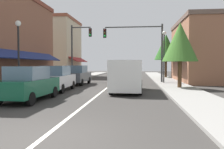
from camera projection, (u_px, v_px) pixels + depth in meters
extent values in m
plane|color=#33302D|center=(114.00, 83.00, 23.63)|extent=(80.00, 80.00, 0.00)
cube|color=gray|center=(62.00, 81.00, 24.22)|extent=(2.60, 56.00, 0.12)
cube|color=gray|center=(168.00, 82.00, 23.04)|extent=(2.60, 56.00, 0.12)
cube|color=silver|center=(114.00, 82.00, 23.63)|extent=(0.14, 52.00, 0.01)
cube|color=slate|center=(21.00, 70.00, 18.34)|extent=(0.08, 10.64, 1.80)
cube|color=navy|center=(28.00, 55.00, 18.23)|extent=(1.27, 11.76, 0.73)
cube|color=slate|center=(37.00, 26.00, 21.23)|extent=(0.08, 1.10, 1.30)
cube|color=#8E5B42|center=(200.00, 53.00, 24.51)|extent=(4.55, 10.00, 6.14)
cube|color=brown|center=(201.00, 22.00, 24.36)|extent=(4.75, 10.20, 0.40)
cube|color=slate|center=(179.00, 69.00, 24.82)|extent=(0.08, 7.60, 1.80)
cube|color=navy|center=(173.00, 58.00, 24.83)|extent=(1.27, 8.40, 0.73)
cube|color=slate|center=(183.00, 38.00, 22.50)|extent=(0.08, 1.10, 1.30)
cube|color=slate|center=(176.00, 43.00, 26.87)|extent=(0.08, 1.10, 1.30)
cube|color=#BCAD8E|center=(60.00, 50.00, 34.37)|extent=(4.73, 8.00, 8.18)
cube|color=brown|center=(59.00, 21.00, 34.18)|extent=(4.93, 8.20, 0.40)
cube|color=slate|center=(75.00, 68.00, 34.24)|extent=(0.08, 6.08, 1.80)
cube|color=maroon|center=(79.00, 59.00, 34.12)|extent=(1.27, 6.72, 0.73)
cube|color=slate|center=(71.00, 36.00, 32.29)|extent=(0.08, 1.10, 1.30)
cube|color=slate|center=(78.00, 39.00, 35.79)|extent=(0.08, 1.10, 1.30)
cube|color=#0F4C33|center=(29.00, 87.00, 11.71)|extent=(1.84, 4.15, 0.80)
cube|color=slate|center=(28.00, 73.00, 11.58)|extent=(1.58, 2.04, 0.66)
cylinder|color=black|center=(28.00, 91.00, 13.18)|extent=(0.22, 0.63, 0.62)
cylinder|color=black|center=(54.00, 92.00, 12.96)|extent=(0.22, 0.63, 0.62)
cylinder|color=black|center=(31.00, 99.00, 10.28)|extent=(0.22, 0.63, 0.62)
cube|color=#B7BABF|center=(57.00, 81.00, 16.07)|extent=(1.81, 4.14, 0.80)
cube|color=slate|center=(56.00, 70.00, 15.94)|extent=(1.56, 2.03, 0.66)
cylinder|color=black|center=(52.00, 85.00, 17.50)|extent=(0.21, 0.62, 0.62)
cylinder|color=black|center=(73.00, 85.00, 17.37)|extent=(0.21, 0.62, 0.62)
cylinder|color=black|center=(38.00, 88.00, 14.81)|extent=(0.21, 0.62, 0.62)
cylinder|color=black|center=(62.00, 89.00, 14.67)|extent=(0.21, 0.62, 0.62)
cube|color=#4C5156|center=(77.00, 77.00, 21.25)|extent=(1.84, 4.15, 0.80)
cube|color=slate|center=(77.00, 69.00, 21.12)|extent=(1.58, 2.04, 0.66)
cylinder|color=black|center=(73.00, 80.00, 22.72)|extent=(0.22, 0.63, 0.62)
cylinder|color=black|center=(89.00, 80.00, 22.50)|extent=(0.22, 0.63, 0.62)
cylinder|color=black|center=(64.00, 82.00, 20.04)|extent=(0.22, 0.63, 0.62)
cylinder|color=black|center=(82.00, 82.00, 19.82)|extent=(0.22, 0.63, 0.62)
cube|color=silver|center=(127.00, 75.00, 15.49)|extent=(2.09, 5.05, 1.90)
cube|color=slate|center=(129.00, 68.00, 17.85)|extent=(1.73, 0.32, 0.84)
cube|color=black|center=(129.00, 82.00, 18.08)|extent=(1.87, 0.25, 0.24)
cylinder|color=black|center=(117.00, 84.00, 17.18)|extent=(0.26, 0.73, 0.72)
cylinder|color=black|center=(140.00, 85.00, 16.95)|extent=(0.26, 0.73, 0.72)
cylinder|color=black|center=(111.00, 89.00, 14.11)|extent=(0.26, 0.73, 0.72)
cylinder|color=black|center=(140.00, 89.00, 13.88)|extent=(0.26, 0.73, 0.72)
cylinder|color=#333333|center=(162.00, 54.00, 22.50)|extent=(0.18, 0.18, 5.81)
cylinder|color=#333333|center=(133.00, 27.00, 22.68)|extent=(5.62, 0.12, 0.12)
cube|color=black|center=(105.00, 33.00, 22.83)|extent=(0.30, 0.24, 0.90)
sphere|color=#420F0F|center=(105.00, 30.00, 22.69)|extent=(0.20, 0.20, 0.20)
sphere|color=#3D2D0C|center=(105.00, 33.00, 22.70)|extent=(0.20, 0.20, 0.20)
sphere|color=green|center=(105.00, 36.00, 22.72)|extent=(0.20, 0.20, 0.20)
cylinder|color=#333333|center=(72.00, 53.00, 25.44)|extent=(0.18, 0.18, 6.18)
cylinder|color=#333333|center=(81.00, 27.00, 25.20)|extent=(2.11, 0.12, 0.12)
cube|color=black|center=(90.00, 32.00, 24.94)|extent=(0.30, 0.24, 0.90)
sphere|color=#420F0F|center=(90.00, 30.00, 24.79)|extent=(0.20, 0.20, 0.20)
sphere|color=#3D2D0C|center=(90.00, 32.00, 24.81)|extent=(0.20, 0.20, 0.20)
sphere|color=green|center=(90.00, 35.00, 24.82)|extent=(0.20, 0.20, 0.20)
cylinder|color=black|center=(19.00, 60.00, 14.55)|extent=(0.12, 0.12, 4.27)
sphere|color=white|center=(18.00, 23.00, 14.44)|extent=(0.36, 0.36, 0.36)
cylinder|color=black|center=(164.00, 59.00, 21.97)|extent=(0.12, 0.12, 4.68)
sphere|color=white|center=(164.00, 33.00, 21.86)|extent=(0.36, 0.36, 0.36)
cylinder|color=#4C331E|center=(180.00, 73.00, 17.36)|extent=(0.30, 0.30, 2.49)
cone|color=#386626|center=(180.00, 42.00, 17.26)|extent=(2.66, 2.66, 2.93)
cylinder|color=#4C331E|center=(166.00, 67.00, 31.13)|extent=(0.30, 0.30, 2.96)
cone|color=#285B21|center=(166.00, 47.00, 31.01)|extent=(3.13, 3.13, 3.44)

